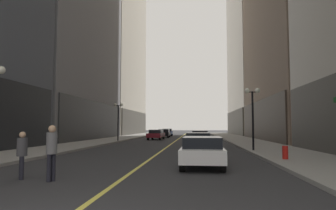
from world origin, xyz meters
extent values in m
plane|color=#2D2D30|center=(0.00, 35.00, 0.00)|extent=(200.00, 200.00, 0.00)
cube|color=gray|center=(-8.25, 35.00, 0.07)|extent=(4.50, 78.00, 0.15)
cube|color=gray|center=(8.25, 35.00, 0.07)|extent=(4.50, 78.00, 0.15)
cube|color=#E5D64C|center=(0.00, 35.00, 0.00)|extent=(0.16, 70.00, 0.01)
cube|color=#2C2C2E|center=(-10.60, 34.50, 2.50)|extent=(0.50, 22.80, 5.00)
cube|color=#403C35|center=(-10.60, 60.00, 2.50)|extent=(0.50, 24.70, 5.00)
cube|color=#332A23|center=(10.60, 34.50, 2.50)|extent=(0.50, 22.80, 5.00)
cube|color=#403C35|center=(10.60, 60.00, 2.50)|extent=(0.50, 24.70, 5.00)
cube|color=silver|center=(2.76, 9.01, 0.59)|extent=(1.87, 4.07, 0.55)
cube|color=black|center=(2.75, 8.80, 1.07)|extent=(1.63, 2.29, 0.50)
cylinder|color=black|center=(1.99, 10.43, 0.32)|extent=(0.23, 0.64, 0.64)
cylinder|color=black|center=(3.56, 10.41, 0.32)|extent=(0.23, 0.64, 0.64)
cylinder|color=black|center=(1.95, 7.60, 0.32)|extent=(0.23, 0.64, 0.64)
cylinder|color=black|center=(3.52, 7.58, 0.32)|extent=(0.23, 0.64, 0.64)
cube|color=slate|center=(2.64, 17.40, 0.59)|extent=(1.92, 4.11, 0.55)
cube|color=black|center=(2.64, 17.19, 1.07)|extent=(1.66, 2.32, 0.50)
cylinder|color=black|center=(1.89, 18.84, 0.32)|extent=(0.24, 0.65, 0.64)
cylinder|color=black|center=(3.47, 18.80, 0.32)|extent=(0.24, 0.65, 0.64)
cylinder|color=black|center=(1.82, 15.99, 0.32)|extent=(0.24, 0.65, 0.64)
cylinder|color=black|center=(3.40, 15.95, 0.32)|extent=(0.24, 0.65, 0.64)
cube|color=#B21919|center=(2.86, 28.39, 0.59)|extent=(1.92, 4.47, 0.55)
cube|color=black|center=(2.86, 28.17, 1.07)|extent=(1.64, 2.52, 0.50)
cylinder|color=black|center=(2.04, 29.92, 0.32)|extent=(0.24, 0.65, 0.64)
cylinder|color=black|center=(3.58, 29.96, 0.32)|extent=(0.24, 0.65, 0.64)
cylinder|color=black|center=(2.13, 26.83, 0.32)|extent=(0.24, 0.65, 0.64)
cylinder|color=black|center=(3.67, 26.87, 0.32)|extent=(0.24, 0.65, 0.64)
cube|color=maroon|center=(-2.86, 35.99, 0.59)|extent=(2.00, 4.47, 0.55)
cube|color=black|center=(-2.85, 36.21, 1.07)|extent=(1.70, 2.53, 0.50)
cylinder|color=black|center=(-2.14, 34.41, 0.32)|extent=(0.25, 0.65, 0.64)
cylinder|color=black|center=(-3.71, 34.48, 0.32)|extent=(0.25, 0.65, 0.64)
cylinder|color=black|center=(-2.00, 37.49, 0.32)|extent=(0.25, 0.65, 0.64)
cylinder|color=black|center=(-3.58, 37.56, 0.32)|extent=(0.25, 0.65, 0.64)
cube|color=black|center=(-2.60, 43.79, 0.59)|extent=(1.86, 4.83, 0.55)
cube|color=black|center=(-2.61, 44.03, 1.07)|extent=(1.61, 2.71, 0.50)
cylinder|color=black|center=(-1.81, 42.13, 0.32)|extent=(0.23, 0.64, 0.64)
cylinder|color=black|center=(-3.35, 42.10, 0.32)|extent=(0.23, 0.64, 0.64)
cylinder|color=black|center=(-1.86, 45.48, 0.32)|extent=(0.23, 0.64, 0.64)
cylinder|color=black|center=(-3.40, 45.46, 0.32)|extent=(0.23, 0.64, 0.64)
cube|color=navy|center=(-2.87, 51.93, 0.59)|extent=(1.99, 4.24, 0.55)
cube|color=black|center=(-2.88, 52.14, 1.07)|extent=(1.73, 2.39, 0.50)
cylinder|color=black|center=(-2.01, 50.48, 0.32)|extent=(0.23, 0.64, 0.64)
cylinder|color=black|center=(-3.68, 50.45, 0.32)|extent=(0.23, 0.64, 0.64)
cylinder|color=black|center=(-2.06, 53.42, 0.32)|extent=(0.23, 0.64, 0.64)
cylinder|color=black|center=(-3.74, 53.39, 0.32)|extent=(0.23, 0.64, 0.64)
cylinder|color=black|center=(-3.31, 5.33, 0.39)|extent=(0.14, 0.14, 0.77)
cylinder|color=black|center=(-3.40, 5.46, 0.39)|extent=(0.14, 0.14, 0.77)
cylinder|color=#3F3F44|center=(-3.35, 5.40, 1.08)|extent=(0.47, 0.47, 0.61)
sphere|color=tan|center=(-3.35, 5.40, 1.49)|extent=(0.21, 0.21, 0.21)
cylinder|color=black|center=(-2.22, 5.06, 0.44)|extent=(0.14, 0.14, 0.88)
cylinder|color=black|center=(-2.14, 5.20, 0.44)|extent=(0.14, 0.14, 0.88)
cylinder|color=slate|center=(-2.18, 5.13, 1.23)|extent=(0.46, 0.46, 0.69)
sphere|color=tan|center=(-2.18, 5.13, 1.69)|extent=(0.24, 0.24, 0.24)
sphere|color=white|center=(-6.05, 8.08, 4.25)|extent=(0.36, 0.36, 0.36)
cylinder|color=black|center=(-6.40, 29.66, 2.10)|extent=(0.14, 0.14, 4.20)
cylinder|color=black|center=(-6.40, 29.66, 4.15)|extent=(0.80, 0.06, 0.06)
sphere|color=white|center=(-6.75, 29.66, 4.25)|extent=(0.36, 0.36, 0.36)
sphere|color=white|center=(-6.05, 29.66, 4.25)|extent=(0.36, 0.36, 0.36)
cylinder|color=black|center=(6.40, 16.96, 2.10)|extent=(0.14, 0.14, 4.20)
cylinder|color=black|center=(6.40, 16.96, 4.15)|extent=(0.80, 0.06, 0.06)
sphere|color=white|center=(6.05, 16.96, 4.25)|extent=(0.36, 0.36, 0.36)
sphere|color=white|center=(6.75, 16.96, 4.25)|extent=(0.36, 0.36, 0.36)
cylinder|color=red|center=(6.90, 11.26, 0.40)|extent=(0.28, 0.28, 0.80)
camera|label=1|loc=(2.50, -4.38, 1.77)|focal=32.39mm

